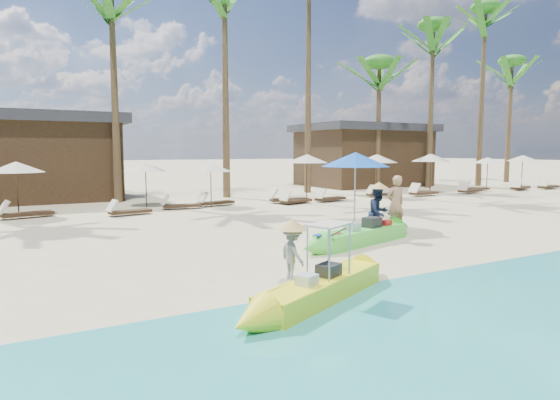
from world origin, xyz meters
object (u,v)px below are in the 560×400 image
green_canoe (363,235)px  tourist (396,204)px  yellow_canoe (322,288)px  blue_umbrella (355,159)px

green_canoe → tourist: (2.04, 1.01, 0.64)m
tourist → yellow_canoe: bearing=42.3°
blue_umbrella → tourist: bearing=-66.0°
green_canoe → tourist: bearing=10.0°
tourist → blue_umbrella: size_ratio=0.71×
green_canoe → tourist: tourist is taller
green_canoe → yellow_canoe: (-3.57, -3.45, -0.02)m
yellow_canoe → tourist: size_ratio=2.62×
blue_umbrella → yellow_canoe: bearing=-131.3°
tourist → blue_umbrella: bearing=-62.1°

